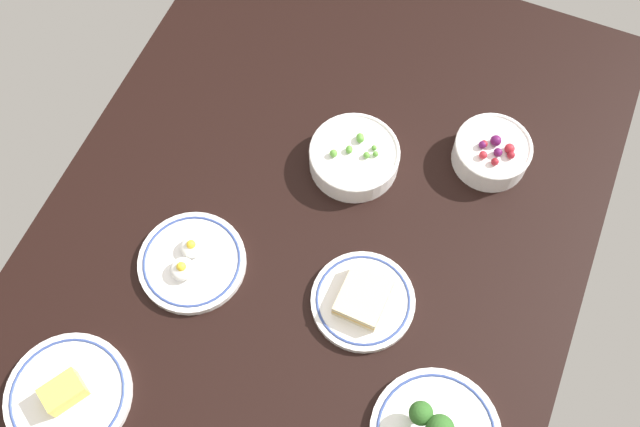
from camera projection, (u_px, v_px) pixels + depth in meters
The scene contains 6 objects.
dining_table at pixel (320, 222), 143.47cm from camera, with size 134.24×101.49×4.00cm, color black.
bowl_berries at pixel (492, 152), 144.39cm from camera, with size 15.13×15.13×7.48cm.
plate_sandwich at pixel (363, 300), 132.98cm from camera, with size 18.99×18.99×4.70cm.
plate_cheese at pixel (68, 395), 125.89cm from camera, with size 21.75×21.75×5.50cm.
plate_eggs at pixel (192, 262), 136.51cm from camera, with size 20.10×20.10×4.87cm.
bowl_peas at pixel (354, 157), 144.35cm from camera, with size 17.79×17.79×6.24cm.
Camera 1 is at (-55.59, -22.99, 132.26)cm, focal length 41.36 mm.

